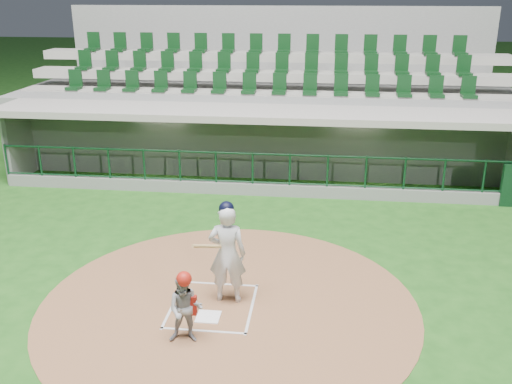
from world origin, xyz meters
TOP-DOWN VIEW (x-y plane):
  - ground at (0.00, 0.00)m, footprint 120.00×120.00m
  - dirt_circle at (0.30, -0.20)m, footprint 7.20×7.20m
  - home_plate at (0.00, -0.70)m, footprint 0.43×0.43m
  - batter_box_chalk at (0.00, -0.30)m, footprint 1.55×1.80m
  - dugout_structure at (0.07, 7.81)m, footprint 16.40×3.70m
  - seating_deck at (0.00, 10.91)m, footprint 17.00×6.72m
  - batter at (0.26, -0.04)m, footprint 0.90×0.88m
  - catcher at (-0.22, -1.45)m, footprint 0.64×0.52m

SIDE VIEW (x-z plane):
  - ground at x=0.00m, z-range 0.00..0.00m
  - dirt_circle at x=0.30m, z-range 0.00..0.01m
  - batter_box_chalk at x=0.00m, z-range 0.01..0.02m
  - home_plate at x=0.00m, z-range 0.01..0.03m
  - catcher at x=-0.22m, z-range 0.00..1.31m
  - dugout_structure at x=0.07m, z-range -0.54..2.46m
  - batter at x=0.26m, z-range 0.00..2.04m
  - seating_deck at x=0.00m, z-range -1.15..4.00m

